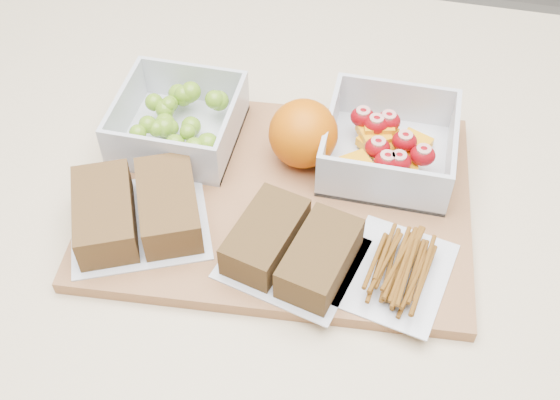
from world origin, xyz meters
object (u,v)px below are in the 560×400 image
(fruit_container, at_px, (388,146))
(orange, at_px, (303,134))
(sandwich_bag_left, at_px, (137,210))
(pretzel_bag, at_px, (397,267))
(grape_container, at_px, (180,121))
(cutting_board, at_px, (279,199))
(sandwich_bag_center, at_px, (292,248))

(fruit_container, bearing_deg, orange, -170.20)
(sandwich_bag_left, bearing_deg, pretzel_bag, -1.59)
(grape_container, bearing_deg, sandwich_bag_left, -91.46)
(fruit_container, bearing_deg, cutting_board, -144.77)
(cutting_board, bearing_deg, grape_container, 149.22)
(grape_container, height_order, sandwich_bag_center, grape_container)
(cutting_board, relative_size, pretzel_bag, 2.98)
(sandwich_bag_center, xyz_separation_m, pretzel_bag, (0.11, 0.00, -0.01))
(fruit_container, distance_m, orange, 0.10)
(fruit_container, xyz_separation_m, sandwich_bag_center, (-0.08, -0.16, -0.00))
(cutting_board, relative_size, sandwich_bag_center, 2.70)
(orange, bearing_deg, sandwich_bag_center, -82.81)
(cutting_board, bearing_deg, fruit_container, 30.43)
(orange, bearing_deg, fruit_container, 9.80)
(orange, distance_m, sandwich_bag_left, 0.20)
(orange, bearing_deg, grape_container, 178.26)
(grape_container, distance_m, sandwich_bag_center, 0.22)
(cutting_board, height_order, pretzel_bag, pretzel_bag)
(fruit_container, bearing_deg, grape_container, -177.18)
(sandwich_bag_left, bearing_deg, cutting_board, 27.80)
(grape_container, relative_size, sandwich_bag_center, 0.88)
(cutting_board, bearing_deg, sandwich_bag_center, -73.87)
(orange, bearing_deg, sandwich_bag_left, -138.64)
(cutting_board, xyz_separation_m, sandwich_bag_left, (-0.14, -0.07, 0.03))
(cutting_board, distance_m, fruit_container, 0.14)
(grape_container, relative_size, fruit_container, 0.95)
(cutting_board, distance_m, sandwich_bag_left, 0.16)
(cutting_board, distance_m, grape_container, 0.15)
(sandwich_bag_left, height_order, sandwich_bag_center, sandwich_bag_left)
(fruit_container, height_order, sandwich_bag_left, fruit_container)
(sandwich_bag_left, xyz_separation_m, sandwich_bag_center, (0.17, -0.01, -0.00))
(sandwich_bag_left, bearing_deg, grape_container, 88.54)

